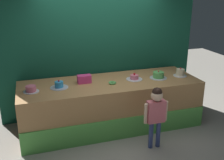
# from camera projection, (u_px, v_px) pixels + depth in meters

# --- Properties ---
(ground_plane) EXTENTS (12.00, 12.00, 0.00)m
(ground_plane) POSITION_uv_depth(u_px,v_px,m) (120.00, 139.00, 4.79)
(ground_plane) COLOR gray
(stage_platform) EXTENTS (3.36, 1.15, 0.90)m
(stage_platform) POSITION_uv_depth(u_px,v_px,m) (110.00, 104.00, 5.14)
(stage_platform) COLOR #B27F4C
(stage_platform) RESTS_ON ground_plane
(curtain_backdrop) EXTENTS (4.08, 0.08, 3.03)m
(curtain_backdrop) POSITION_uv_depth(u_px,v_px,m) (101.00, 42.00, 5.39)
(curtain_backdrop) COLOR #144C38
(curtain_backdrop) RESTS_ON ground_plane
(child_figure) EXTENTS (0.42, 0.19, 1.08)m
(child_figure) POSITION_uv_depth(u_px,v_px,m) (156.00, 110.00, 4.33)
(child_figure) COLOR #3F4C8C
(child_figure) RESTS_ON ground_plane
(pink_box) EXTENTS (0.25, 0.15, 0.15)m
(pink_box) POSITION_uv_depth(u_px,v_px,m) (84.00, 79.00, 4.92)
(pink_box) COLOR #E13A83
(pink_box) RESTS_ON stage_platform
(donut) EXTENTS (0.14, 0.14, 0.04)m
(donut) POSITION_uv_depth(u_px,v_px,m) (112.00, 83.00, 4.89)
(donut) COLOR #59B259
(donut) RESTS_ON stage_platform
(cake_far_left) EXTENTS (0.26, 0.26, 0.11)m
(cake_far_left) POSITION_uv_depth(u_px,v_px,m) (31.00, 89.00, 4.50)
(cake_far_left) COLOR silver
(cake_far_left) RESTS_ON stage_platform
(cake_left) EXTENTS (0.32, 0.32, 0.15)m
(cake_left) POSITION_uv_depth(u_px,v_px,m) (59.00, 85.00, 4.69)
(cake_left) COLOR silver
(cake_left) RESTS_ON stage_platform
(cake_center) EXTENTS (0.31, 0.31, 0.13)m
(cake_center) POSITION_uv_depth(u_px,v_px,m) (134.00, 78.00, 5.11)
(cake_center) COLOR silver
(cake_center) RESTS_ON stage_platform
(cake_right) EXTENTS (0.34, 0.34, 0.15)m
(cake_right) POSITION_uv_depth(u_px,v_px,m) (158.00, 75.00, 5.19)
(cake_right) COLOR silver
(cake_right) RESTS_ON stage_platform
(cake_far_right) EXTENTS (0.27, 0.27, 0.17)m
(cake_far_right) POSITION_uv_depth(u_px,v_px,m) (180.00, 73.00, 5.31)
(cake_far_right) COLOR silver
(cake_far_right) RESTS_ON stage_platform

